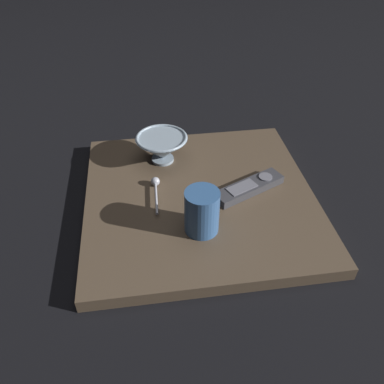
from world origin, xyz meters
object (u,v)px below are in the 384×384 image
object	(u,v)px
coffee_mug	(202,212)
cereal_bowl	(162,147)
teaspoon	(156,185)
tv_remote_near	(249,187)

from	to	relation	value
coffee_mug	cereal_bowl	bearing A→B (deg)	-77.09
coffee_mug	teaspoon	size ratio (longest dim) A/B	0.78
teaspoon	tv_remote_near	world-z (taller)	same
cereal_bowl	coffee_mug	size ratio (longest dim) A/B	1.34
cereal_bowl	coffee_mug	xyz separation A→B (m)	(-0.06, 0.28, 0.01)
tv_remote_near	cereal_bowl	bearing A→B (deg)	-38.64
cereal_bowl	teaspoon	distance (m)	0.13
coffee_mug	tv_remote_near	size ratio (longest dim) A/B	0.54
teaspoon	tv_remote_near	bearing A→B (deg)	170.40
tv_remote_near	teaspoon	bearing A→B (deg)	-9.60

